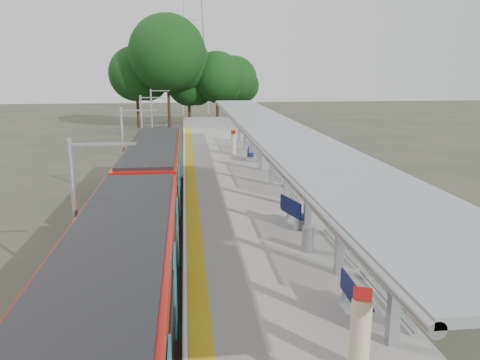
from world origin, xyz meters
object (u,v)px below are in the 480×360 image
Objects in this scene: litter_bin at (308,239)px; bench_mid at (293,211)px; info_pillar_far at (233,144)px; info_pillar_near at (360,336)px; bench_far at (250,154)px; train at (144,210)px; bench_near at (354,295)px.

bench_mid is at bearing 87.71° from litter_bin.
info_pillar_far is 20.15m from litter_bin.
info_pillar_near reaches higher than info_pillar_far.
info_pillar_near is (-0.80, -9.78, 0.25)m from bench_mid.
info_pillar_far reaches higher than bench_mid.
bench_far is 1.57× the size of litter_bin.
train is at bearing -101.94° from bench_far.
litter_bin is at bearing -80.07° from bench_far.
bench_far is 3.05m from info_pillar_far.
train is 15.64× the size of bench_mid.
info_pillar_near is at bearing -95.65° from litter_bin.
litter_bin is (0.69, 6.93, -0.40)m from info_pillar_near.
bench_mid is 0.89× the size of info_pillar_near.
bench_mid is 14.38m from bench_far.
bench_mid is 2.86m from litter_bin.
train is 15.01× the size of info_pillar_far.
train is at bearing 169.37° from bench_mid.
bench_near is at bearing -89.15° from litter_bin.
bench_far is 0.78× the size of info_pillar_far.
bench_far is at bearing 73.29° from bench_mid.
info_pillar_near is at bearing -110.86° from bench_mid.
train is at bearing 144.34° from info_pillar_near.
train is 13.98× the size of info_pillar_near.
info_pillar_near is 1.07× the size of info_pillar_far.
info_pillar_near is at bearing -71.94° from info_pillar_far.
train is 30.37× the size of litter_bin.
litter_bin is at bearing -108.48° from bench_mid.
bench_far reaches higher than litter_bin.
info_pillar_near is (-0.93, -24.16, 0.36)m from bench_far.
bench_near is 0.75× the size of info_pillar_near.
train is 6.17m from bench_mid.
bench_far is at bearing 89.18° from litter_bin.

